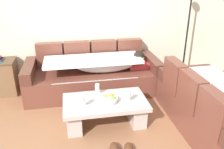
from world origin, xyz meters
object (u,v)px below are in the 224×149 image
Objects in this scene: couch_near_window at (213,110)px; floor_lamp at (186,27)px; fruit_bowl at (108,99)px; couch_along_wall at (95,75)px; coffee_table at (105,109)px; wine_glass_near_right at (128,94)px; wine_glass_far_back at (97,87)px; wine_glass_near_left at (82,99)px.

couch_near_window is 0.98× the size of floor_lamp.
couch_along_wall is at bearing 92.83° from fruit_bowl.
floor_lamp is (0.34, 1.65, 0.78)m from couch_near_window.
fruit_bowl is (0.04, -0.04, 0.18)m from coffee_table.
wine_glass_near_right is (-1.11, 0.36, 0.16)m from couch_near_window.
floor_lamp is (1.79, 0.13, 0.79)m from couch_along_wall.
wine_glass_far_back is (-0.12, 0.26, 0.08)m from fruit_bowl.
fruit_bowl is 2.24m from floor_lamp.
coffee_table is (0.01, -1.07, -0.09)m from couch_along_wall.
coffee_table is 0.44m from wine_glass_near_left.
couch_along_wall is 1.23× the size of floor_lamp.
couch_along_wall is 0.88m from wine_glass_far_back.
wine_glass_near_left is at bearing -177.66° from wine_glass_near_right.
couch_near_window is 1.51m from coffee_table.
floor_lamp is at bearing 32.03° from wine_glass_near_left.
floor_lamp is at bearing 34.09° from coffee_table.
wine_glass_far_back is 2.19m from floor_lamp.
couch_along_wall reaches higher than wine_glass_near_left.
coffee_table is 4.29× the size of fruit_bowl.
coffee_table is 0.34m from wine_glass_far_back.
couch_near_window is at bearing -16.35° from fruit_bowl.
fruit_bowl is at bearing 11.31° from wine_glass_near_left.
fruit_bowl is 1.69× the size of wine_glass_near_left.
floor_lamp is at bearing 27.98° from wine_glass_far_back.
floor_lamp is (1.45, 1.29, 0.62)m from wine_glass_near_right.
wine_glass_near_left is (-0.37, -0.07, 0.08)m from fruit_bowl.
couch_along_wall is at bearing 75.09° from wine_glass_near_left.
fruit_bowl is (-1.39, 0.41, 0.09)m from couch_near_window.
wine_glass_far_back is at bearing 66.33° from couch_near_window.
floor_lamp reaches higher than couch_near_window.
couch_near_window is at bearing -46.45° from couch_along_wall.
floor_lamp reaches higher than coffee_table.
fruit_bowl is at bearing -144.36° from floor_lamp.
couch_near_window reaches higher than fruit_bowl.
couch_along_wall is 14.51× the size of wine_glass_near_right.
wine_glass_near_right is at bearing -9.70° from fruit_bowl.
wine_glass_near_right is (0.65, 0.03, 0.00)m from wine_glass_near_left.
couch_along_wall is at bearing 85.45° from wine_glass_far_back.
wine_glass_far_back is (0.25, 0.33, 0.00)m from wine_glass_near_left.
wine_glass_near_left is 1.00× the size of wine_glass_far_back.
coffee_table is at bearing 72.54° from couch_near_window.
couch_along_wall reaches higher than wine_glass_near_right.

